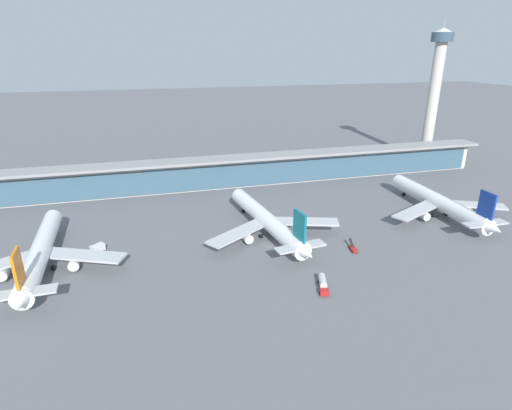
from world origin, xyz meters
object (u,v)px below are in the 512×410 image
object	(u,v)px
service_truck_mid_apron_blue	(483,229)
service_truck_by_tail_yellow	(96,249)
service_truck_near_nose_red	(353,248)
airliner_centre_stand	(267,221)
airliner_left_stand	(40,253)
airliner_right_stand	(439,202)
control_tower	(435,87)
service_truck_under_wing_red	(323,283)

from	to	relation	value
service_truck_mid_apron_blue	service_truck_by_tail_yellow	xyz separation A→B (m)	(-140.42, 19.14, 0.82)
service_truck_near_nose_red	service_truck_by_tail_yellow	size ratio (longest dim) A/B	0.96
airliner_centre_stand	service_truck_by_tail_yellow	distance (m)	60.47
airliner_left_stand	service_truck_mid_apron_blue	distance (m)	156.38
service_truck_near_nose_red	service_truck_by_tail_yellow	xyz separation A→B (m)	(-85.13, 20.62, 0.88)
airliner_right_stand	control_tower	world-z (taller)	control_tower
airliner_left_stand	service_truck_under_wing_red	world-z (taller)	airliner_left_stand
service_truck_near_nose_red	service_truck_by_tail_yellow	distance (m)	87.60
airliner_left_stand	control_tower	xyz separation A→B (m)	(199.67, 82.72, 37.98)
service_truck_near_nose_red	service_truck_under_wing_red	size ratio (longest dim) A/B	0.78
service_truck_by_tail_yellow	control_tower	bearing A→B (deg)	22.57
service_truck_mid_apron_blue	service_truck_under_wing_red	bearing A→B (deg)	-164.50
airliner_centre_stand	airliner_right_stand	bearing A→B (deg)	-0.03
airliner_right_stand	service_truck_by_tail_yellow	size ratio (longest dim) A/B	9.38
service_truck_under_wing_red	service_truck_mid_apron_blue	world-z (taller)	service_truck_under_wing_red
airliner_right_stand	service_truck_near_nose_red	world-z (taller)	airliner_right_stand
airliner_right_stand	service_truck_near_nose_red	bearing A→B (deg)	-157.83
airliner_left_stand	airliner_right_stand	size ratio (longest dim) A/B	1.00
airliner_right_stand	service_truck_under_wing_red	distance (m)	79.58
service_truck_near_nose_red	service_truck_under_wing_red	bearing A→B (deg)	-135.73
airliner_right_stand	service_truck_under_wing_red	size ratio (longest dim) A/B	7.60
airliner_centre_stand	service_truck_by_tail_yellow	world-z (taller)	airliner_centre_stand
airliner_left_stand	service_truck_under_wing_red	size ratio (longest dim) A/B	7.61
service_truck_mid_apron_blue	airliner_centre_stand	bearing A→B (deg)	166.93
service_truck_near_nose_red	service_truck_under_wing_red	distance (m)	27.76
airliner_centre_stand	airliner_right_stand	size ratio (longest dim) A/B	1.00
service_truck_by_tail_yellow	airliner_left_stand	bearing A→B (deg)	-158.27
airliner_left_stand	airliner_centre_stand	bearing A→B (deg)	4.21
airliner_left_stand	service_truck_near_nose_red	world-z (taller)	airliner_left_stand
service_truck_by_tail_yellow	control_tower	xyz separation A→B (m)	(184.33, 76.61, 41.96)
service_truck_under_wing_red	service_truck_near_nose_red	bearing A→B (deg)	44.27
airliner_centre_stand	service_truck_by_tail_yellow	size ratio (longest dim) A/B	9.39
airliner_centre_stand	control_tower	size ratio (longest dim) A/B	0.84
airliner_centre_stand	control_tower	bearing A→B (deg)	31.89
service_truck_by_tail_yellow	service_truck_under_wing_red	bearing A→B (deg)	-31.50
airliner_centre_stand	service_truck_near_nose_red	xyz separation A→B (m)	(24.79, -20.07, -4.86)
airliner_left_stand	service_truck_by_tail_yellow	bearing A→B (deg)	21.73
service_truck_by_tail_yellow	control_tower	size ratio (longest dim) A/B	0.09
airliner_right_stand	service_truck_by_tail_yellow	xyz separation A→B (m)	(-134.29, 0.58, -3.98)
airliner_centre_stand	control_tower	distance (m)	150.89
service_truck_by_tail_yellow	service_truck_mid_apron_blue	bearing A→B (deg)	-7.76
airliner_left_stand	control_tower	distance (m)	219.44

